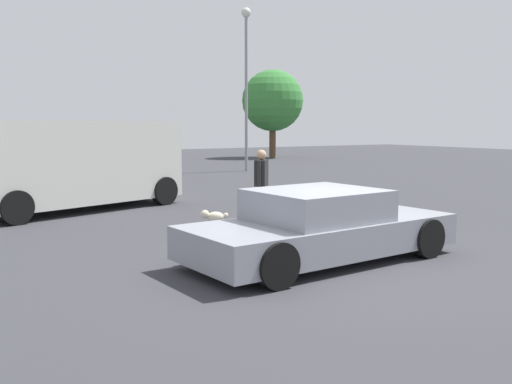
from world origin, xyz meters
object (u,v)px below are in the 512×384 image
(van_white, at_px, (76,162))
(light_post_mid, at_px, (246,64))
(sedan_foreground, at_px, (320,228))
(dog, at_px, (213,217))
(pedestrian, at_px, (261,180))

(van_white, xyz_separation_m, light_post_mid, (9.86, 8.42, 3.74))
(sedan_foreground, height_order, light_post_mid, light_post_mid)
(dog, distance_m, van_white, 4.68)
(sedan_foreground, xyz_separation_m, dog, (-0.22, 3.30, -0.27))
(sedan_foreground, height_order, dog, sedan_foreground)
(light_post_mid, bearing_deg, van_white, -139.52)
(van_white, bearing_deg, light_post_mid, 22.39)
(sedan_foreground, distance_m, pedestrian, 3.74)
(sedan_foreground, distance_m, light_post_mid, 18.35)
(dog, bearing_deg, van_white, -44.79)
(dog, bearing_deg, sedan_foreground, 116.91)
(dog, distance_m, pedestrian, 1.51)
(dog, height_order, light_post_mid, light_post_mid)
(dog, xyz_separation_m, light_post_mid, (8.14, 12.66, 4.69))
(van_white, relative_size, pedestrian, 3.53)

